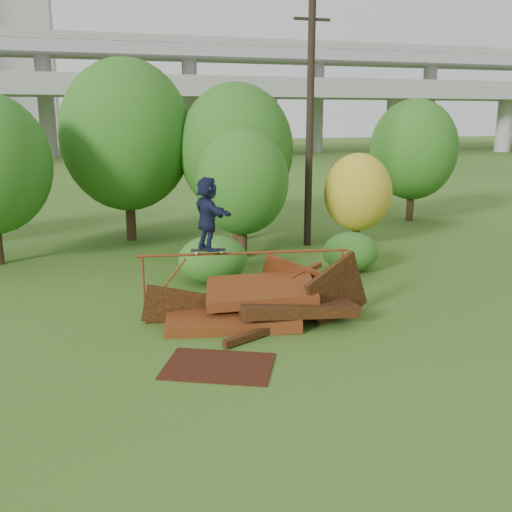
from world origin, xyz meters
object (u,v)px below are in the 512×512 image
object	(u,v)px
flat_plate	(219,366)
scrap_pile	(262,304)
skater	(208,214)
utility_pole	(310,125)

from	to	relation	value
flat_plate	scrap_pile	bearing A→B (deg)	55.56
skater	utility_pole	world-z (taller)	utility_pole
scrap_pile	skater	size ratio (longest dim) A/B	3.30
skater	flat_plate	world-z (taller)	skater
skater	utility_pole	bearing A→B (deg)	-49.45
skater	flat_plate	xyz separation A→B (m)	(-0.39, -2.71, -2.71)
skater	utility_pole	xyz separation A→B (m)	(5.56, 7.48, 1.94)
skater	flat_plate	distance (m)	3.85
flat_plate	utility_pole	size ratio (longest dim) A/B	0.24
scrap_pile	utility_pole	bearing A→B (deg)	61.13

